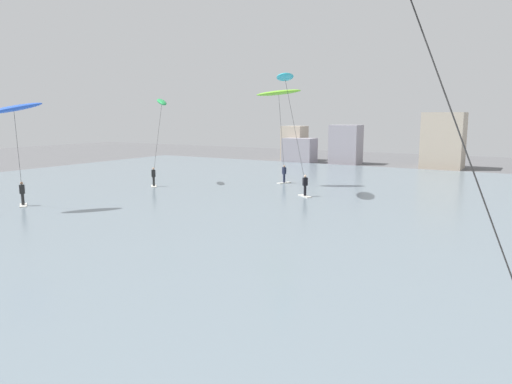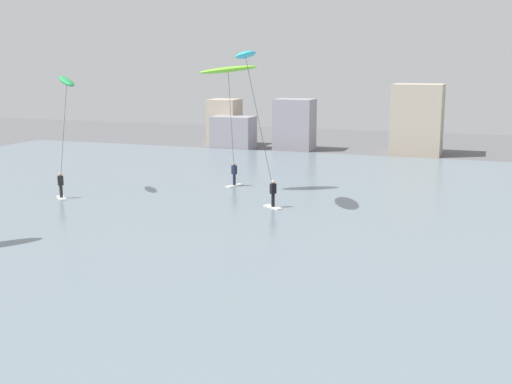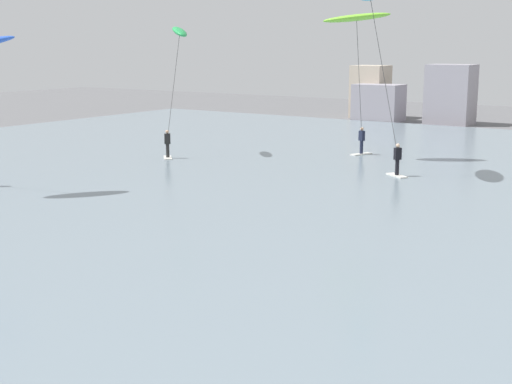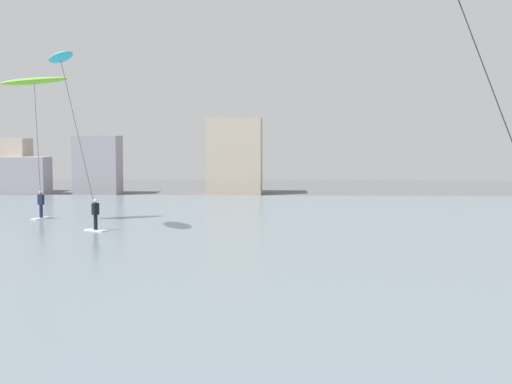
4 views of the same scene
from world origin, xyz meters
The scene contains 5 objects.
water_bay centered at (0.00, 30.64, 0.05)m, with size 84.00×52.00×0.10m, color slate.
far_shore_buildings centered at (-9.80, 59.40, 2.72)m, with size 23.46×5.03×6.54m.
kitesurfer_lime centered at (-11.16, 36.55, 7.56)m, with size 3.89×4.05×8.37m.
kitesurfer_black centered at (6.43, 8.06, 7.53)m, with size 4.27×2.77×8.91m.
kitesurfer_cyan centered at (-8.23, 32.19, 8.37)m, with size 3.46×3.93×9.22m.
Camera 4 is at (3.30, -6.79, 5.05)m, focal length 54.55 mm.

